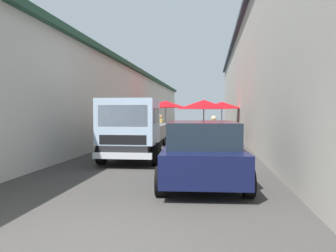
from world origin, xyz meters
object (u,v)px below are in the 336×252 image
fruit_stall_far_left (222,109)px  fruit_stall_far_right (165,108)px  hatchback_car (202,152)px  delivery_truck (133,131)px  fruit_stall_near_right (204,111)px  vendor_in_shade (161,127)px  vendor_by_crates (214,134)px

fruit_stall_far_left → fruit_stall_far_right: 3.68m
hatchback_car → delivery_truck: (3.00, 2.37, 0.30)m
fruit_stall_near_right → hatchback_car: 7.68m
vendor_in_shade → hatchback_car: bearing=-165.4°
fruit_stall_near_right → hatchback_car: (-7.61, -0.12, -0.98)m
fruit_stall_far_right → delivery_truck: size_ratio=0.56×
fruit_stall_near_right → vendor_in_shade: 2.93m
vendor_by_crates → vendor_in_shade: size_ratio=1.01×
hatchback_car → delivery_truck: size_ratio=0.81×
fruit_stall_near_right → fruit_stall_far_right: size_ratio=0.90×
fruit_stall_far_right → hatchback_car: fruit_stall_far_right is taller
fruit_stall_far_right → vendor_by_crates: fruit_stall_far_right is taller
fruit_stall_near_right → delivery_truck: 5.18m
fruit_stall_near_right → vendor_in_shade: bearing=54.8°
fruit_stall_near_right → fruit_stall_far_left: (5.89, -0.98, 0.14)m
fruit_stall_far_left → vendor_in_shade: size_ratio=1.75×
fruit_stall_near_right → fruit_stall_far_right: fruit_stall_far_right is taller
delivery_truck → vendor_in_shade: 6.23m
vendor_in_shade → fruit_stall_far_left: bearing=-37.4°
fruit_stall_near_right → vendor_by_crates: 3.40m
fruit_stall_far_left → delivery_truck: (-10.51, 3.23, -0.82)m
fruit_stall_near_right → delivery_truck: (-4.61, 2.25, -0.68)m
hatchback_car → fruit_stall_far_left: bearing=-3.6°
fruit_stall_far_left → hatchback_car: size_ratio=0.66×
fruit_stall_far_right → vendor_in_shade: (-4.64, -0.39, -1.04)m
vendor_by_crates → fruit_stall_near_right: bearing=7.2°
fruit_stall_near_right → fruit_stall_far_right: bearing=23.2°
delivery_truck → vendor_by_crates: bearing=-63.1°
fruit_stall_near_right → vendor_in_shade: fruit_stall_near_right is taller
fruit_stall_near_right → vendor_in_shade: size_ratio=1.66×
vendor_in_shade → vendor_by_crates: bearing=-151.0°
hatchback_car → delivery_truck: 3.84m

